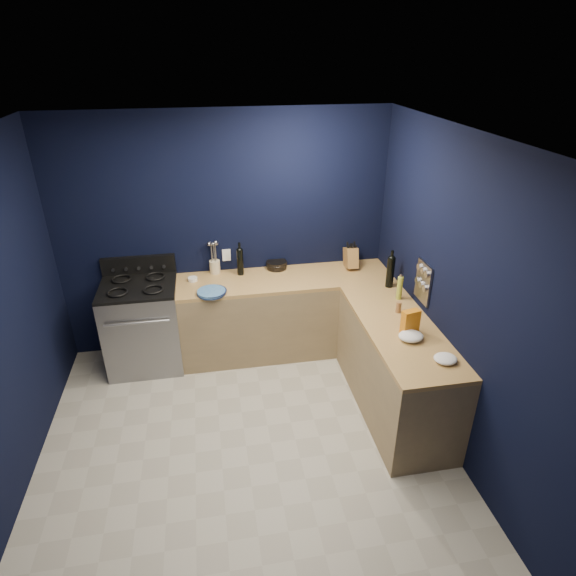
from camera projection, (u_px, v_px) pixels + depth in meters
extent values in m
cube|color=#AAA596|center=(246.00, 447.00, 4.20)|extent=(3.50, 3.50, 0.02)
cube|color=silver|center=(230.00, 138.00, 3.00)|extent=(3.50, 3.50, 0.02)
cube|color=black|center=(225.00, 235.00, 5.14)|extent=(3.50, 0.02, 2.60)
cube|color=black|center=(457.00, 299.00, 3.87)|extent=(0.02, 3.50, 2.60)
cube|color=black|center=(275.00, 526.00, 2.06)|extent=(3.50, 0.02, 2.60)
cube|color=#8E7651|center=(286.00, 315.00, 5.35)|extent=(2.30, 0.63, 0.86)
cube|color=brown|center=(285.00, 279.00, 5.14)|extent=(2.30, 0.63, 0.04)
cube|color=#8E7651|center=(395.00, 369.00, 4.47)|extent=(0.63, 1.67, 0.86)
cube|color=brown|center=(400.00, 328.00, 4.26)|extent=(0.63, 1.67, 0.04)
cube|color=gray|center=(144.00, 327.00, 5.08)|extent=(0.76, 0.66, 0.92)
cube|color=black|center=(141.00, 344.00, 4.81)|extent=(0.59, 0.02, 0.42)
cube|color=black|center=(137.00, 287.00, 4.86)|extent=(0.76, 0.66, 0.03)
cube|color=black|center=(139.00, 265.00, 5.08)|extent=(0.76, 0.06, 0.20)
cube|color=gray|center=(423.00, 282.00, 4.40)|extent=(0.02, 0.28, 0.38)
cube|color=white|center=(226.00, 255.00, 5.22)|extent=(0.09, 0.02, 0.13)
cylinder|color=#3662A7|center=(211.00, 292.00, 4.79)|extent=(0.35, 0.35, 0.04)
cylinder|color=white|center=(193.00, 279.00, 5.05)|extent=(0.13, 0.13, 0.04)
cylinder|color=beige|center=(215.00, 267.00, 5.21)|extent=(0.12, 0.12, 0.14)
cylinder|color=black|center=(240.00, 262.00, 5.14)|extent=(0.09, 0.09, 0.29)
cylinder|color=black|center=(277.00, 265.00, 5.32)|extent=(0.29, 0.29, 0.09)
cube|color=olive|center=(351.00, 258.00, 5.32)|extent=(0.13, 0.27, 0.28)
cylinder|color=black|center=(390.00, 272.00, 4.87)|extent=(0.10, 0.10, 0.32)
cylinder|color=#A4AD32|center=(400.00, 288.00, 4.66)|extent=(0.06, 0.06, 0.24)
cylinder|color=olive|center=(398.00, 307.00, 4.45)|extent=(0.06, 0.06, 0.11)
cylinder|color=olive|center=(404.00, 314.00, 4.35)|extent=(0.06, 0.06, 0.09)
cube|color=#C9390B|center=(410.00, 322.00, 4.10)|extent=(0.17, 0.10, 0.23)
ellipsoid|color=white|center=(411.00, 336.00, 4.04)|extent=(0.26, 0.24, 0.07)
ellipsoid|color=white|center=(445.00, 359.00, 3.77)|extent=(0.19, 0.17, 0.06)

